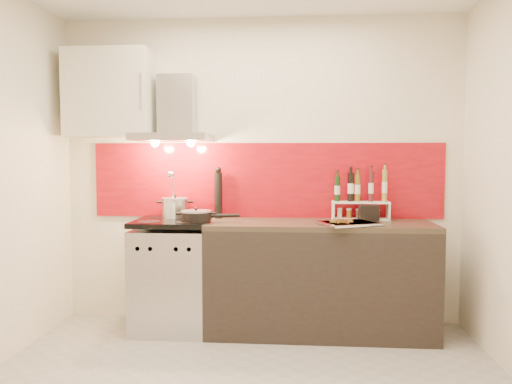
# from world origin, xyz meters

# --- Properties ---
(back_wall) EXTENTS (3.40, 0.02, 2.60)m
(back_wall) POSITION_xyz_m (0.00, 1.40, 1.30)
(back_wall) COLOR silver
(back_wall) RESTS_ON ground
(backsplash) EXTENTS (3.00, 0.02, 0.64)m
(backsplash) POSITION_xyz_m (0.05, 1.39, 1.22)
(backsplash) COLOR maroon
(backsplash) RESTS_ON back_wall
(range_stove) EXTENTS (0.60, 0.60, 0.91)m
(range_stove) POSITION_xyz_m (-0.70, 1.10, 0.44)
(range_stove) COLOR #B7B7BA
(range_stove) RESTS_ON ground
(counter) EXTENTS (1.80, 0.60, 0.90)m
(counter) POSITION_xyz_m (0.50, 1.10, 0.45)
(counter) COLOR black
(counter) RESTS_ON ground
(range_hood) EXTENTS (0.62, 0.50, 0.61)m
(range_hood) POSITION_xyz_m (-0.70, 1.24, 1.74)
(range_hood) COLOR #B7B7BA
(range_hood) RESTS_ON back_wall
(upper_cabinet) EXTENTS (0.70, 0.35, 0.72)m
(upper_cabinet) POSITION_xyz_m (-1.25, 1.22, 1.95)
(upper_cabinet) COLOR beige
(upper_cabinet) RESTS_ON back_wall
(stock_pot) EXTENTS (0.23, 0.23, 0.19)m
(stock_pot) POSITION_xyz_m (-0.71, 1.26, 0.99)
(stock_pot) COLOR #B7B7BA
(stock_pot) RESTS_ON range_stove
(saute_pan) EXTENTS (0.46, 0.24, 0.11)m
(saute_pan) POSITION_xyz_m (-0.47, 1.00, 0.95)
(saute_pan) COLOR black
(saute_pan) RESTS_ON range_stove
(utensil_jar) EXTENTS (0.08, 0.13, 0.40)m
(utensil_jar) POSITION_xyz_m (-0.72, 1.17, 1.02)
(utensil_jar) COLOR silver
(utensil_jar) RESTS_ON range_stove
(pepper_mill) EXTENTS (0.07, 0.07, 0.44)m
(pepper_mill) POSITION_xyz_m (-0.35, 1.30, 1.11)
(pepper_mill) COLOR black
(pepper_mill) RESTS_ON counter
(step_shelf) EXTENTS (0.47, 0.13, 0.42)m
(step_shelf) POSITION_xyz_m (0.84, 1.28, 1.06)
(step_shelf) COLOR white
(step_shelf) RESTS_ON counter
(caddy_box) EXTENTS (0.17, 0.10, 0.14)m
(caddy_box) POSITION_xyz_m (0.90, 1.20, 0.96)
(caddy_box) COLOR black
(caddy_box) RESTS_ON counter
(baking_tray) EXTENTS (0.52, 0.47, 0.03)m
(baking_tray) POSITION_xyz_m (0.71, 0.95, 0.92)
(baking_tray) COLOR silver
(baking_tray) RESTS_ON counter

